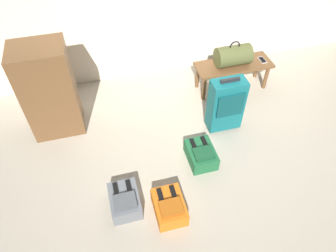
# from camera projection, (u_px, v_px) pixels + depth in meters

# --- Properties ---
(ground_plane) EXTENTS (6.60, 6.60, 0.00)m
(ground_plane) POSITION_uv_depth(u_px,v_px,m) (205.00, 147.00, 3.62)
(ground_plane) COLOR #B2A893
(bench) EXTENTS (1.00, 0.36, 0.39)m
(bench) POSITION_uv_depth(u_px,v_px,m) (233.00, 68.00, 4.13)
(bench) COLOR brown
(bench) RESTS_ON ground
(duffel_bag_olive) EXTENTS (0.44, 0.26, 0.34)m
(duffel_bag_olive) POSITION_uv_depth(u_px,v_px,m) (233.00, 56.00, 3.98)
(duffel_bag_olive) COLOR #51562D
(duffel_bag_olive) RESTS_ON bench
(cell_phone) EXTENTS (0.07, 0.14, 0.01)m
(cell_phone) POSITION_uv_depth(u_px,v_px,m) (262.00, 60.00, 4.14)
(cell_phone) COLOR silver
(cell_phone) RESTS_ON bench
(suitcase_upright_teal) EXTENTS (0.38, 0.22, 0.74)m
(suitcase_upright_teal) POSITION_uv_depth(u_px,v_px,m) (226.00, 105.00, 3.56)
(suitcase_upright_teal) COLOR #14666B
(suitcase_upright_teal) RESTS_ON ground
(backpack_orange) EXTENTS (0.28, 0.38, 0.21)m
(backpack_orange) POSITION_uv_depth(u_px,v_px,m) (169.00, 207.00, 2.99)
(backpack_orange) COLOR orange
(backpack_orange) RESTS_ON ground
(backpack_grey) EXTENTS (0.28, 0.38, 0.21)m
(backpack_grey) POSITION_uv_depth(u_px,v_px,m) (125.00, 201.00, 3.04)
(backpack_grey) COLOR slate
(backpack_grey) RESTS_ON ground
(backpack_green) EXTENTS (0.28, 0.38, 0.21)m
(backpack_green) POSITION_uv_depth(u_px,v_px,m) (201.00, 154.00, 3.43)
(backpack_green) COLOR #1E6038
(backpack_green) RESTS_ON ground
(side_cabinet) EXTENTS (0.56, 0.44, 1.10)m
(side_cabinet) POSITION_uv_depth(u_px,v_px,m) (49.00, 91.00, 3.46)
(side_cabinet) COLOR brown
(side_cabinet) RESTS_ON ground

